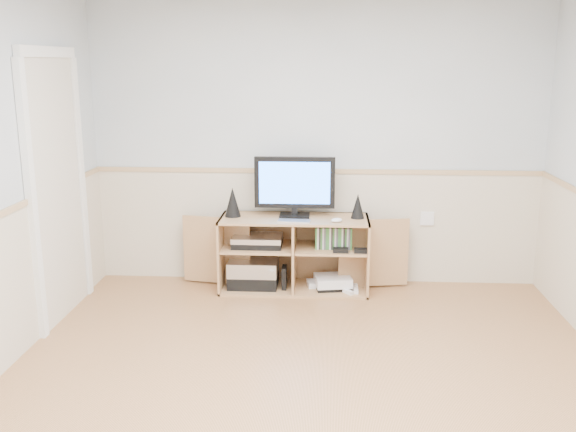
% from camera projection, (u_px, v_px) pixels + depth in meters
% --- Properties ---
extents(room, '(4.04, 4.54, 2.54)m').
position_uv_depth(room, '(300.00, 198.00, 3.63)').
color(room, tan).
rests_on(room, ground).
extents(media_cabinet, '(2.02, 0.49, 0.65)m').
position_uv_depth(media_cabinet, '(295.00, 251.00, 5.70)').
color(media_cabinet, tan).
rests_on(media_cabinet, floor).
extents(monitor, '(0.70, 0.18, 0.53)m').
position_uv_depth(monitor, '(295.00, 184.00, 5.55)').
color(monitor, black).
rests_on(monitor, media_cabinet).
extents(speaker_left, '(0.14, 0.14, 0.26)m').
position_uv_depth(speaker_left, '(233.00, 202.00, 5.59)').
color(speaker_left, black).
rests_on(speaker_left, media_cabinet).
extents(speaker_right, '(0.12, 0.12, 0.22)m').
position_uv_depth(speaker_right, '(358.00, 206.00, 5.53)').
color(speaker_right, black).
rests_on(speaker_right, media_cabinet).
extents(keyboard, '(0.28, 0.14, 0.01)m').
position_uv_depth(keyboard, '(294.00, 221.00, 5.43)').
color(keyboard, silver).
rests_on(keyboard, media_cabinet).
extents(mouse, '(0.11, 0.09, 0.04)m').
position_uv_depth(mouse, '(337.00, 220.00, 5.41)').
color(mouse, white).
rests_on(mouse, media_cabinet).
extents(av_components, '(0.52, 0.32, 0.47)m').
position_uv_depth(av_components, '(255.00, 264.00, 5.69)').
color(av_components, black).
rests_on(av_components, media_cabinet).
extents(game_consoles, '(0.46, 0.31, 0.11)m').
position_uv_depth(game_consoles, '(332.00, 282.00, 5.67)').
color(game_consoles, white).
rests_on(game_consoles, media_cabinet).
extents(game_cases, '(0.32, 0.14, 0.19)m').
position_uv_depth(game_cases, '(334.00, 237.00, 5.57)').
color(game_cases, '#3F8C3F').
rests_on(game_cases, media_cabinet).
extents(wall_outlet, '(0.12, 0.03, 0.12)m').
position_uv_depth(wall_outlet, '(427.00, 218.00, 5.75)').
color(wall_outlet, white).
rests_on(wall_outlet, wall_back).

